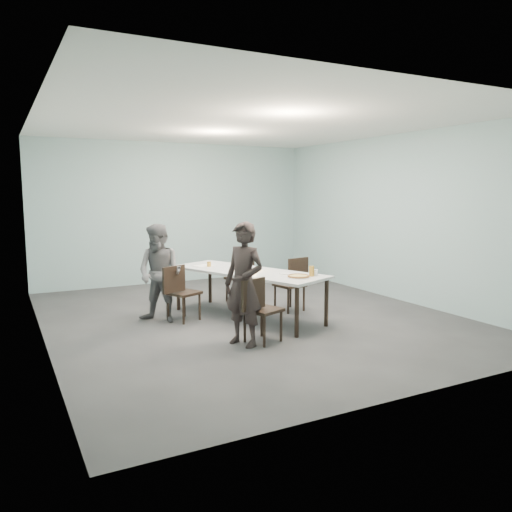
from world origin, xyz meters
name	(u,v)px	position (x,y,z in m)	size (l,w,h in m)	color
ground	(249,316)	(0.00, 0.00, 0.00)	(7.00, 7.00, 0.00)	#333335
room_shell	(248,188)	(0.00, 0.00, 2.03)	(6.02, 7.02, 3.01)	#92B4B8
table	(247,274)	(-0.04, -0.04, 0.69)	(1.81, 2.75, 0.75)	white
chair_near_left	(259,306)	(-0.50, -1.30, 0.50)	(0.65, 0.54, 0.87)	black
chair_far_left	(180,289)	(-1.06, 0.22, 0.50)	(0.65, 0.55, 0.87)	black
chair_near_right	(293,280)	(0.87, 0.07, 0.50)	(0.64, 0.48, 0.87)	black
chair_far_right	(243,273)	(0.43, 1.10, 0.50)	(0.65, 0.56, 0.87)	black
diner_near	(244,284)	(-0.71, -1.28, 0.80)	(0.58, 0.38, 1.60)	black
diner_far	(160,273)	(-1.33, 0.35, 0.75)	(0.73, 0.57, 1.49)	slate
pizza	(299,276)	(0.32, -0.96, 0.77)	(0.34, 0.34, 0.04)	white
side_plate	(285,274)	(0.32, -0.59, 0.76)	(0.18, 0.18, 0.01)	white
beer_glass	(312,271)	(0.55, -0.94, 0.82)	(0.08, 0.08, 0.15)	#B88228
water_tumbler	(315,273)	(0.63, -0.92, 0.80)	(0.08, 0.08, 0.09)	silver
tealight	(255,270)	(0.04, -0.14, 0.77)	(0.06, 0.06, 0.05)	silver
amber_tumbler	(209,264)	(-0.42, 0.62, 0.79)	(0.07, 0.07, 0.08)	#B88228
menu	(203,266)	(-0.47, 0.73, 0.75)	(0.30, 0.22, 0.01)	silver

